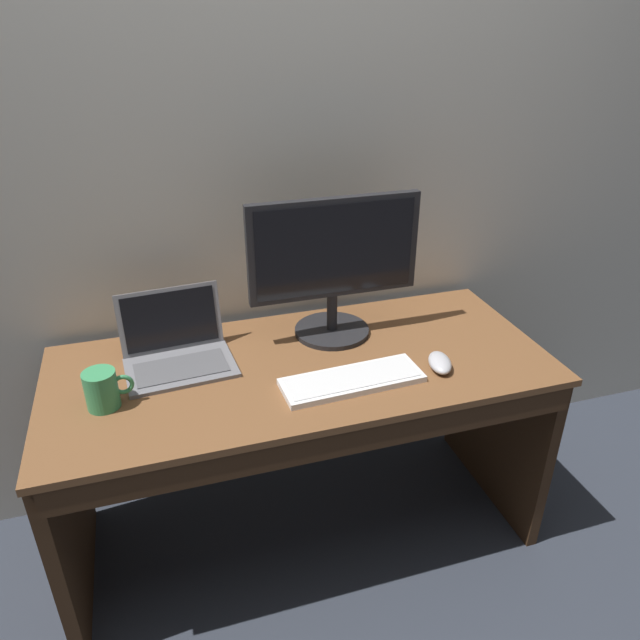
{
  "coord_description": "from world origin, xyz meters",
  "views": [
    {
      "loc": [
        -0.4,
        -1.49,
        1.67
      ],
      "look_at": [
        0.06,
        0.0,
        0.85
      ],
      "focal_mm": 33.19,
      "sensor_mm": 36.0,
      "label": 1
    }
  ],
  "objects_px": {
    "laptop_space_gray": "(177,352)",
    "wired_keyboard": "(352,380)",
    "computer_mouse": "(440,363)",
    "external_monitor": "(334,263)",
    "coffee_mug": "(102,389)"
  },
  "relations": [
    {
      "from": "wired_keyboard",
      "to": "computer_mouse",
      "type": "height_order",
      "value": "computer_mouse"
    },
    {
      "from": "coffee_mug",
      "to": "external_monitor",
      "type": "bearing_deg",
      "value": 15.43
    },
    {
      "from": "laptop_space_gray",
      "to": "wired_keyboard",
      "type": "distance_m",
      "value": 0.54
    },
    {
      "from": "external_monitor",
      "to": "coffee_mug",
      "type": "xyz_separation_m",
      "value": [
        -0.72,
        -0.2,
        -0.2
      ]
    },
    {
      "from": "computer_mouse",
      "to": "laptop_space_gray",
      "type": "bearing_deg",
      "value": 176.21
    },
    {
      "from": "laptop_space_gray",
      "to": "computer_mouse",
      "type": "distance_m",
      "value": 0.8
    },
    {
      "from": "computer_mouse",
      "to": "coffee_mug",
      "type": "bearing_deg",
      "value": -170.3
    },
    {
      "from": "wired_keyboard",
      "to": "coffee_mug",
      "type": "relative_size",
      "value": 3.22
    },
    {
      "from": "laptop_space_gray",
      "to": "wired_keyboard",
      "type": "relative_size",
      "value": 0.8
    },
    {
      "from": "laptop_space_gray",
      "to": "wired_keyboard",
      "type": "bearing_deg",
      "value": -28.67
    },
    {
      "from": "external_monitor",
      "to": "computer_mouse",
      "type": "xyz_separation_m",
      "value": [
        0.24,
        -0.29,
        -0.24
      ]
    },
    {
      "from": "wired_keyboard",
      "to": "coffee_mug",
      "type": "distance_m",
      "value": 0.69
    },
    {
      "from": "wired_keyboard",
      "to": "computer_mouse",
      "type": "bearing_deg",
      "value": -0.3
    },
    {
      "from": "wired_keyboard",
      "to": "laptop_space_gray",
      "type": "bearing_deg",
      "value": 151.33
    },
    {
      "from": "coffee_mug",
      "to": "laptop_space_gray",
      "type": "bearing_deg",
      "value": 38.1
    }
  ]
}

